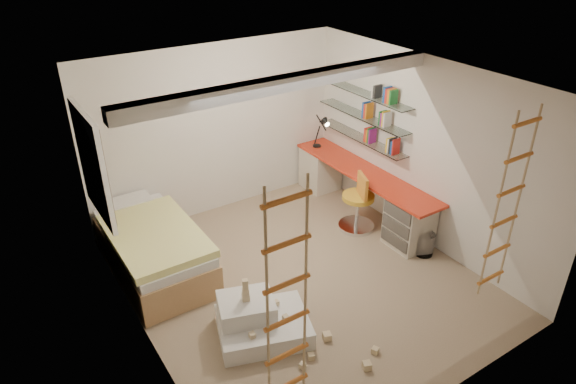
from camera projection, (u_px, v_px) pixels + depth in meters
floor at (301, 279)px, 6.62m from camera, size 4.50×4.50×0.00m
ceiling_beam at (288, 83)px, 5.63m from camera, size 4.00×0.18×0.16m
window_frame at (92, 165)px, 6.03m from camera, size 0.06×1.15×1.35m
window_blind at (96, 164)px, 6.05m from camera, size 0.02×1.00×1.20m
rope_ladder_left at (287, 303)px, 3.96m from camera, size 0.41×0.04×2.13m
rope_ladder_right at (507, 206)px, 5.26m from camera, size 0.41×0.04×2.13m
waste_bin at (425, 244)px, 7.05m from camera, size 0.26×0.26×0.33m
desk at (361, 191)px, 7.88m from camera, size 0.56×2.80×0.75m
shelves at (363, 116)px, 7.63m from camera, size 0.25×1.80×0.71m
bed at (154, 249)px, 6.65m from camera, size 1.02×2.00×0.69m
task_lamp at (323, 127)px, 8.21m from camera, size 0.14×0.36×0.57m
swivel_chair at (358, 209)px, 7.54m from camera, size 0.70×0.70×0.91m
play_platform at (259, 321)px, 5.70m from camera, size 1.18×1.04×0.44m
toy_blocks at (292, 326)px, 5.52m from camera, size 1.16×1.26×0.71m
books at (363, 111)px, 7.59m from camera, size 0.14×0.64×0.92m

